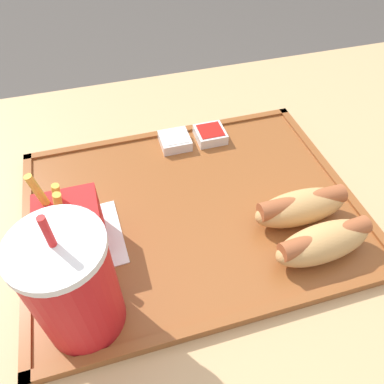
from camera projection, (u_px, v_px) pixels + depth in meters
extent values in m
cube|color=tan|center=(214.00, 339.00, 0.79)|extent=(1.28, 0.82, 0.77)
cube|color=brown|center=(192.00, 209.00, 0.52)|extent=(0.45, 0.35, 0.01)
cube|color=brown|center=(164.00, 133.00, 0.63)|extent=(0.45, 0.01, 0.00)
cube|color=brown|center=(235.00, 318.00, 0.41)|extent=(0.45, 0.01, 0.00)
cube|color=brown|center=(333.00, 175.00, 0.56)|extent=(0.01, 0.35, 0.00)
cube|color=brown|center=(27.00, 242.00, 0.47)|extent=(0.01, 0.35, 0.00)
cube|color=white|center=(73.00, 242.00, 0.48)|extent=(0.13, 0.11, 0.00)
cylinder|color=red|center=(74.00, 288.00, 0.36)|extent=(0.08, 0.08, 0.13)
cylinder|color=white|center=(54.00, 247.00, 0.31)|extent=(0.09, 0.09, 0.01)
cylinder|color=red|center=(47.00, 232.00, 0.29)|extent=(0.01, 0.01, 0.03)
ellipsoid|color=tan|center=(323.00, 243.00, 0.45)|extent=(0.13, 0.06, 0.05)
cylinder|color=#9E512D|center=(325.00, 238.00, 0.44)|extent=(0.12, 0.03, 0.02)
ellipsoid|color=tan|center=(300.00, 208.00, 0.49)|extent=(0.13, 0.05, 0.05)
cylinder|color=#9E512D|center=(302.00, 203.00, 0.48)|extent=(0.12, 0.03, 0.02)
cube|color=red|center=(72.00, 226.00, 0.45)|extent=(0.07, 0.06, 0.07)
cylinder|color=gold|center=(58.00, 203.00, 0.43)|extent=(0.02, 0.01, 0.06)
cylinder|color=gold|center=(45.00, 202.00, 0.42)|extent=(0.02, 0.01, 0.09)
cylinder|color=gold|center=(60.00, 217.00, 0.41)|extent=(0.02, 0.02, 0.08)
cube|color=silver|center=(175.00, 141.00, 0.60)|extent=(0.05, 0.05, 0.02)
cube|color=white|center=(175.00, 137.00, 0.60)|extent=(0.04, 0.04, 0.00)
cube|color=silver|center=(210.00, 135.00, 0.61)|extent=(0.05, 0.05, 0.02)
cube|color=#B21914|center=(210.00, 131.00, 0.61)|extent=(0.04, 0.04, 0.00)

